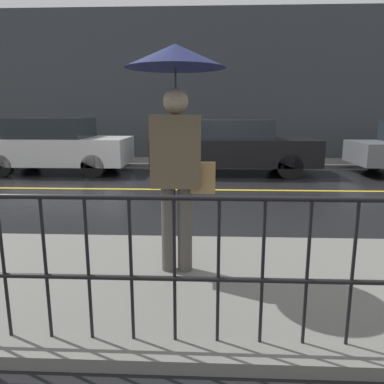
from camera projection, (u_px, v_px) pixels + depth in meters
ground_plane at (191, 190)px, 8.37m from camera, size 80.00×80.00×0.00m
sidewalk_near at (169, 282)px, 3.69m from camera, size 28.00×2.54×0.10m
sidewalk_far at (197, 162)px, 12.69m from camera, size 28.00×1.85×0.10m
lane_marking at (191, 190)px, 8.37m from camera, size 25.20×0.12×0.01m
building_storefront at (199, 86)px, 13.21m from camera, size 28.00×0.30×5.21m
railing_foreground at (152, 253)px, 2.55m from camera, size 12.00×0.04×1.06m
pedestrian at (176, 108)px, 3.53m from camera, size 0.94×0.94×2.20m
car_white at (57, 145)px, 10.65m from camera, size 4.00×1.85×1.54m
car_black at (232, 146)px, 10.43m from camera, size 4.50×1.84×1.50m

